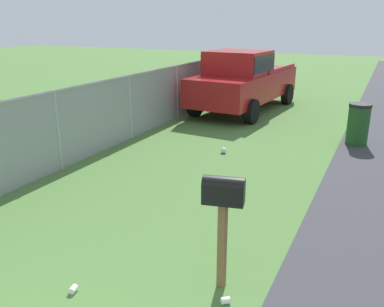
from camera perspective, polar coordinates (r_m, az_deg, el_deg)
name	(u,v)px	position (r m, az deg, el deg)	size (l,w,h in m)	color
mailbox	(223,200)	(4.63, 4.38, -6.54)	(0.29, 0.50, 1.40)	brown
pickup_truck	(243,79)	(14.46, 7.13, 10.24)	(5.52, 2.59, 2.09)	maroon
trash_bin	(358,124)	(11.23, 22.16, 3.82)	(0.56, 0.56, 1.06)	#1E4C1E
fence_section	(156,96)	(12.13, -5.07, 7.93)	(18.86, 0.07, 1.71)	#9EA3A8
litter_cup_near_hydrant	(73,289)	(5.25, -16.22, -17.71)	(0.08, 0.08, 0.10)	white
litter_bag_midfield_b	(224,150)	(9.85, 4.43, 0.45)	(0.14, 0.14, 0.14)	silver
litter_cup_midfield_a	(225,301)	(4.91, 4.69, -19.75)	(0.08, 0.08, 0.10)	white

